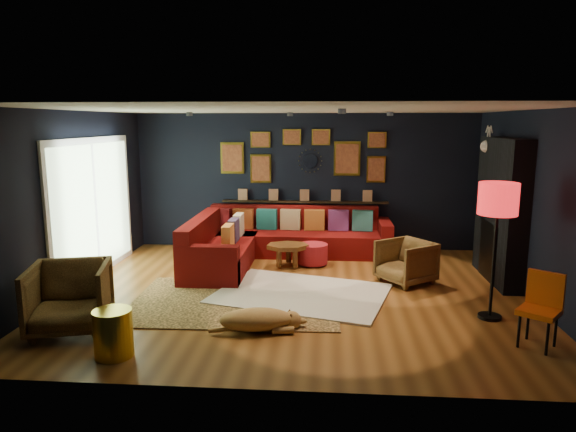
# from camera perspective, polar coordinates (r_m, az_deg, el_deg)

# --- Properties ---
(floor) EXTENTS (6.50, 6.50, 0.00)m
(floor) POSITION_cam_1_polar(r_m,az_deg,el_deg) (7.50, 0.85, -8.52)
(floor) COLOR #935A26
(floor) RESTS_ON ground
(room_walls) EXTENTS (6.50, 6.50, 6.50)m
(room_walls) POSITION_cam_1_polar(r_m,az_deg,el_deg) (7.15, 0.88, 3.65)
(room_walls) COLOR black
(room_walls) RESTS_ON ground
(sectional) EXTENTS (3.41, 2.69, 0.86)m
(sectional) POSITION_cam_1_polar(r_m,az_deg,el_deg) (9.20, -2.26, -2.87)
(sectional) COLOR #650909
(sectional) RESTS_ON ground
(ledge) EXTENTS (3.20, 0.12, 0.04)m
(ledge) POSITION_cam_1_polar(r_m,az_deg,el_deg) (9.89, 1.85, 1.60)
(ledge) COLOR black
(ledge) RESTS_ON room_walls
(gallery_wall) EXTENTS (3.15, 0.04, 1.02)m
(gallery_wall) POSITION_cam_1_polar(r_m,az_deg,el_deg) (9.83, 1.81, 6.75)
(gallery_wall) COLOR gold
(gallery_wall) RESTS_ON room_walls
(sunburst_mirror) EXTENTS (0.47, 0.16, 0.47)m
(sunburst_mirror) POSITION_cam_1_polar(r_m,az_deg,el_deg) (9.84, 2.47, 6.12)
(sunburst_mirror) COLOR silver
(sunburst_mirror) RESTS_ON room_walls
(fireplace) EXTENTS (0.31, 1.60, 2.20)m
(fireplace) POSITION_cam_1_polar(r_m,az_deg,el_deg) (8.53, 22.50, 0.08)
(fireplace) COLOR black
(fireplace) RESTS_ON ground
(deer_head) EXTENTS (0.50, 0.28, 0.45)m
(deer_head) POSITION_cam_1_polar(r_m,az_deg,el_deg) (8.91, 22.26, 7.18)
(deer_head) COLOR white
(deer_head) RESTS_ON fireplace
(sliding_door) EXTENTS (0.06, 2.80, 2.20)m
(sliding_door) POSITION_cam_1_polar(r_m,az_deg,el_deg) (8.61, -20.74, 0.82)
(sliding_door) COLOR white
(sliding_door) RESTS_ON ground
(ceiling_spots) EXTENTS (3.30, 2.50, 0.06)m
(ceiling_spots) POSITION_cam_1_polar(r_m,az_deg,el_deg) (7.90, 1.27, 11.32)
(ceiling_spots) COLOR black
(ceiling_spots) RESTS_ON room_walls
(shag_rug) EXTENTS (2.71, 2.27, 0.03)m
(shag_rug) POSITION_cam_1_polar(r_m,az_deg,el_deg) (7.42, 1.49, -8.62)
(shag_rug) COLOR silver
(shag_rug) RESTS_ON ground
(leopard_rug) EXTENTS (2.84, 2.06, 0.02)m
(leopard_rug) POSITION_cam_1_polar(r_m,az_deg,el_deg) (7.18, -5.86, -9.41)
(leopard_rug) COLOR tan
(leopard_rug) RESTS_ON ground
(coffee_table) EXTENTS (0.78, 0.62, 0.36)m
(coffee_table) POSITION_cam_1_polar(r_m,az_deg,el_deg) (8.70, -0.04, -3.63)
(coffee_table) COLOR brown
(coffee_table) RESTS_ON shag_rug
(pouf) EXTENTS (0.52, 0.52, 0.34)m
(pouf) POSITION_cam_1_polar(r_m,az_deg,el_deg) (8.87, 2.76, -4.18)
(pouf) COLOR maroon
(pouf) RESTS_ON shag_rug
(armchair_left) EXTENTS (1.05, 1.01, 0.90)m
(armchair_left) POSITION_cam_1_polar(r_m,az_deg,el_deg) (6.57, -23.13, -8.04)
(armchair_left) COLOR #A67738
(armchair_left) RESTS_ON ground
(armchair_right) EXTENTS (0.95, 0.96, 0.73)m
(armchair_right) POSITION_cam_1_polar(r_m,az_deg,el_deg) (8.05, 12.95, -4.77)
(armchair_right) COLOR #A67738
(armchair_right) RESTS_ON ground
(gold_stool) EXTENTS (0.40, 0.40, 0.51)m
(gold_stool) POSITION_cam_1_polar(r_m,az_deg,el_deg) (5.81, -18.84, -12.22)
(gold_stool) COLOR gold
(gold_stool) RESTS_ON ground
(orange_chair) EXTENTS (0.54, 0.54, 0.82)m
(orange_chair) POSITION_cam_1_polar(r_m,az_deg,el_deg) (6.32, 26.35, -8.70)
(orange_chair) COLOR black
(orange_chair) RESTS_ON ground
(floor_lamp) EXTENTS (0.47, 0.47, 1.72)m
(floor_lamp) POSITION_cam_1_polar(r_m,az_deg,el_deg) (6.70, 22.29, 1.18)
(floor_lamp) COLOR black
(floor_lamp) RESTS_ON ground
(dog) EXTENTS (1.25, 0.78, 0.37)m
(dog) POSITION_cam_1_polar(r_m,az_deg,el_deg) (6.14, -3.59, -10.95)
(dog) COLOR tan
(dog) RESTS_ON leopard_rug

